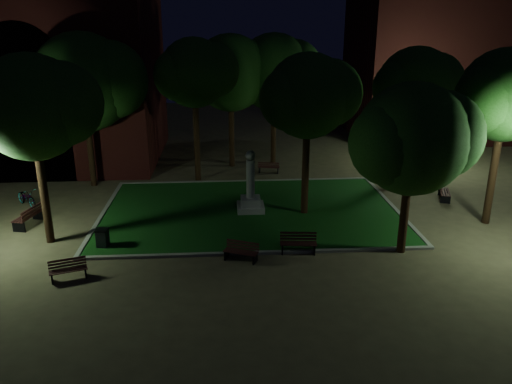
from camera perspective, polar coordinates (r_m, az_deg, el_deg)
ground at (r=24.24m, az=-0.34°, el=-3.92°), size 80.00×80.00×0.00m
lawn at (r=26.08m, az=-0.62°, el=-2.15°), size 15.00×10.00×0.08m
lawn_kerb at (r=26.08m, az=-0.62°, el=-2.11°), size 15.40×10.40×0.12m
monument at (r=25.77m, az=-0.63°, el=-0.25°), size 1.40×1.40×3.20m
building_main at (r=38.95m, az=-26.58°, el=13.96°), size 20.00×12.00×15.00m
building_far at (r=46.68m, az=21.22°, el=13.42°), size 16.00×10.00×12.00m
tree_west at (r=22.75m, az=-24.04°, el=8.82°), size 5.46×4.46×8.29m
tree_north_wl at (r=30.16m, az=-6.91°, el=13.35°), size 5.02×4.10×8.64m
tree_north_er at (r=34.06m, az=2.28°, el=13.53°), size 6.24×5.10×8.81m
tree_ne at (r=32.03m, az=17.97°, el=11.48°), size 5.69×4.65×8.12m
tree_east at (r=25.71m, az=26.81°, el=9.85°), size 5.21×4.25×8.38m
tree_se at (r=21.01m, az=17.67°, el=5.77°), size 5.60×4.57×7.24m
tree_nw at (r=30.56m, az=-18.93°, el=11.77°), size 6.91×5.64×8.97m
tree_far_north at (r=33.32m, az=-2.72°, el=13.43°), size 6.12×5.00×8.77m
tree_extra at (r=24.39m, az=6.17°, el=10.84°), size 5.06×4.13×8.11m
lamppost_nw at (r=33.04m, az=-21.38°, el=6.86°), size 1.18×0.28×4.71m
lamppost_ne at (r=35.27m, az=19.50°, el=7.64°), size 1.18×0.28×4.59m
bench_near_left at (r=20.78m, az=-1.69°, el=-6.85°), size 1.51×1.03×0.79m
bench_near_right at (r=21.51m, az=4.85°, el=-5.88°), size 1.61×0.70×0.86m
bench_west_near at (r=20.67m, az=-20.67°, el=-8.33°), size 1.47×0.92×0.76m
bench_left_side at (r=26.50m, az=-24.46°, el=-2.57°), size 1.05×1.93×1.01m
bench_right_side at (r=29.67m, az=20.62°, el=-0.03°), size 1.01×1.66×0.86m
bench_far_side at (r=32.71m, az=1.46°, el=2.80°), size 1.46×0.76×0.76m
trash_bin at (r=22.82m, az=-17.13°, el=-5.10°), size 0.58×0.58×0.88m
bicycle at (r=29.44m, az=-24.76°, el=-0.54°), size 1.80×1.78×0.99m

